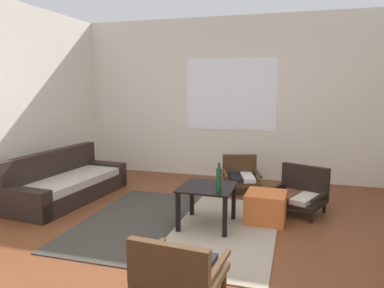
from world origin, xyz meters
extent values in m
plane|color=brown|center=(0.00, 0.00, 0.00)|extent=(7.80, 7.80, 0.00)
cube|color=silver|center=(0.00, 3.06, 1.35)|extent=(5.60, 0.12, 2.70)
cube|color=white|center=(0.00, 3.00, 1.43)|extent=(1.52, 0.01, 1.19)
cube|color=#38332D|center=(-0.71, 0.68, 0.01)|extent=(1.10, 2.16, 0.01)
cube|color=gray|center=(0.38, 0.68, 0.01)|extent=(1.10, 2.16, 0.01)
cube|color=black|center=(-1.90, 1.14, 0.11)|extent=(0.87, 1.85, 0.23)
cube|color=#B2A899|center=(-1.87, 1.14, 0.28)|extent=(0.75, 1.66, 0.10)
cube|color=black|center=(-2.20, 1.17, 0.39)|extent=(0.29, 1.80, 0.56)
cube|color=black|center=(-1.83, 1.95, 0.19)|extent=(0.73, 0.24, 0.37)
cube|color=black|center=(-1.97, 0.34, 0.19)|extent=(0.73, 0.24, 0.37)
cube|color=black|center=(0.16, 0.75, 0.45)|extent=(0.59, 0.61, 0.02)
cube|color=black|center=(-0.10, 1.01, 0.22)|extent=(0.04, 0.04, 0.44)
cube|color=black|center=(0.42, 1.01, 0.22)|extent=(0.04, 0.04, 0.44)
cube|color=black|center=(-0.10, 0.48, 0.22)|extent=(0.04, 0.04, 0.44)
cube|color=black|center=(0.42, 0.48, 0.22)|extent=(0.04, 0.04, 0.44)
cylinder|color=#472D19|center=(0.60, 2.03, 0.07)|extent=(0.04, 0.04, 0.15)
cylinder|color=#472D19|center=(0.18, 1.91, 0.07)|extent=(0.04, 0.04, 0.15)
cylinder|color=#472D19|center=(0.47, 2.47, 0.07)|extent=(0.04, 0.04, 0.15)
cylinder|color=#472D19|center=(0.05, 2.35, 0.07)|extent=(0.04, 0.04, 0.15)
cube|color=#472D19|center=(0.33, 2.19, 0.17)|extent=(0.65, 0.66, 0.05)
cube|color=silver|center=(0.42, 2.20, 0.23)|extent=(0.30, 0.51, 0.06)
cube|color=black|center=(0.24, 2.15, 0.23)|extent=(0.30, 0.51, 0.06)
cube|color=#472D19|center=(0.26, 2.42, 0.36)|extent=(0.52, 0.21, 0.32)
cube|color=#472D19|center=(0.56, 2.26, 0.29)|extent=(0.19, 0.53, 0.04)
cube|color=#472D19|center=(0.09, 2.12, 0.29)|extent=(0.19, 0.53, 0.04)
cylinder|color=#472D19|center=(0.08, -0.40, 0.08)|extent=(0.04, 0.04, 0.15)
cylinder|color=#472D19|center=(0.59, -0.44, 0.08)|extent=(0.04, 0.04, 0.15)
cube|color=#472D19|center=(0.32, -0.65, 0.18)|extent=(0.64, 0.59, 0.05)
cube|color=beige|center=(0.21, -0.62, 0.23)|extent=(0.24, 0.50, 0.06)
cube|color=black|center=(0.42, -0.64, 0.23)|extent=(0.24, 0.50, 0.06)
cube|color=#472D19|center=(0.29, -0.89, 0.36)|extent=(0.60, 0.12, 0.32)
cube|color=#472D19|center=(0.04, -0.63, 0.29)|extent=(0.09, 0.55, 0.04)
cube|color=#472D19|center=(0.59, -0.68, 0.29)|extent=(0.09, 0.55, 0.04)
cylinder|color=black|center=(1.29, 1.17, 0.06)|extent=(0.04, 0.04, 0.13)
cylinder|color=black|center=(0.79, 1.38, 0.06)|extent=(0.04, 0.04, 0.13)
cylinder|color=black|center=(1.46, 1.59, 0.06)|extent=(0.04, 0.04, 0.13)
cylinder|color=black|center=(0.97, 1.80, 0.06)|extent=(0.04, 0.04, 0.13)
cube|color=black|center=(1.13, 1.48, 0.15)|extent=(0.77, 0.73, 0.05)
cube|color=beige|center=(1.22, 1.42, 0.21)|extent=(0.37, 0.51, 0.06)
cube|color=brown|center=(1.02, 1.51, 0.21)|extent=(0.37, 0.51, 0.06)
cube|color=black|center=(1.22, 1.70, 0.37)|extent=(0.59, 0.30, 0.39)
cube|color=black|center=(1.39, 1.37, 0.27)|extent=(0.25, 0.50, 0.04)
cube|color=black|center=(0.86, 1.60, 0.27)|extent=(0.25, 0.50, 0.04)
cube|color=#D1662D|center=(0.78, 1.07, 0.17)|extent=(0.46, 0.46, 0.35)
cylinder|color=#194723|center=(0.32, 0.59, 0.59)|extent=(0.06, 0.06, 0.25)
cylinder|color=#194723|center=(0.32, 0.59, 0.74)|extent=(0.03, 0.03, 0.06)
camera|label=1|loc=(1.09, -3.01, 1.56)|focal=33.57mm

